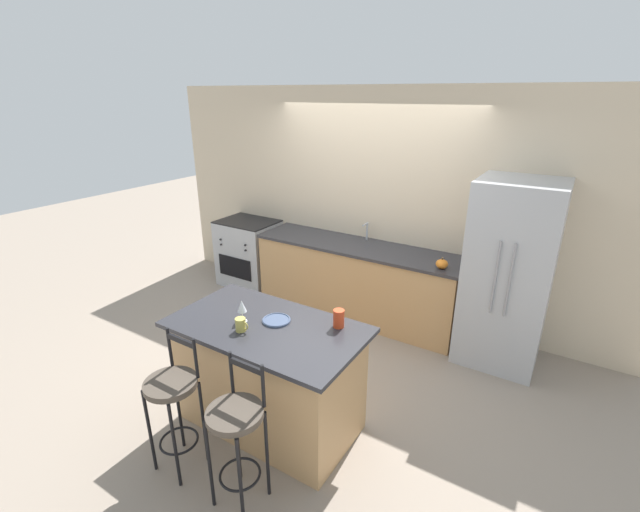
# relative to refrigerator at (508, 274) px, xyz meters

# --- Properties ---
(ground_plane) EXTENTS (18.00, 18.00, 0.00)m
(ground_plane) POSITION_rel_refrigerator_xyz_m (-1.68, -0.33, -0.94)
(ground_plane) COLOR gray
(wall_back) EXTENTS (6.00, 0.07, 2.70)m
(wall_back) POSITION_rel_refrigerator_xyz_m (-1.68, 0.39, 0.41)
(wall_back) COLOR beige
(wall_back) RESTS_ON ground_plane
(back_counter) EXTENTS (2.55, 0.71, 0.92)m
(back_counter) POSITION_rel_refrigerator_xyz_m (-1.68, 0.06, -0.48)
(back_counter) COLOR tan
(back_counter) RESTS_ON ground_plane
(sink_faucet) EXTENTS (0.02, 0.13, 0.22)m
(sink_faucet) POSITION_rel_refrigerator_xyz_m (-1.68, 0.26, 0.12)
(sink_faucet) COLOR #ADAFB5
(sink_faucet) RESTS_ON back_counter
(kitchen_island) EXTENTS (1.53, 0.86, 0.93)m
(kitchen_island) POSITION_rel_refrigerator_xyz_m (-1.42, -2.03, -0.47)
(kitchen_island) COLOR tan
(kitchen_island) RESTS_ON ground_plane
(refrigerator) EXTENTS (0.77, 0.77, 1.88)m
(refrigerator) POSITION_rel_refrigerator_xyz_m (0.00, 0.00, 0.00)
(refrigerator) COLOR #ADAFB5
(refrigerator) RESTS_ON ground_plane
(oven_range) EXTENTS (0.79, 0.64, 0.94)m
(oven_range) POSITION_rel_refrigerator_xyz_m (-3.42, 0.06, -0.47)
(oven_range) COLOR #ADAFB5
(oven_range) RESTS_ON ground_plane
(bar_stool_near) EXTENTS (0.37, 0.37, 1.06)m
(bar_stool_near) POSITION_rel_refrigerator_xyz_m (-1.71, -2.73, -0.33)
(bar_stool_near) COLOR black
(bar_stool_near) RESTS_ON ground_plane
(bar_stool_far) EXTENTS (0.37, 0.37, 1.06)m
(bar_stool_far) POSITION_rel_refrigerator_xyz_m (-1.13, -2.71, -0.33)
(bar_stool_far) COLOR black
(bar_stool_far) RESTS_ON ground_plane
(dinner_plate) EXTENTS (0.22, 0.22, 0.02)m
(dinner_plate) POSITION_rel_refrigerator_xyz_m (-1.39, -1.94, 0.01)
(dinner_plate) COLOR #425170
(dinner_plate) RESTS_ON kitchen_island
(wine_glass) EXTENTS (0.07, 0.07, 0.18)m
(wine_glass) POSITION_rel_refrigerator_xyz_m (-1.61, -2.08, 0.13)
(wine_glass) COLOR white
(wine_glass) RESTS_ON kitchen_island
(coffee_mug) EXTENTS (0.11, 0.08, 0.10)m
(coffee_mug) POSITION_rel_refrigerator_xyz_m (-1.53, -2.19, 0.05)
(coffee_mug) COLOR #C1B251
(coffee_mug) RESTS_ON kitchen_island
(tumbler_cup) EXTENTS (0.09, 0.09, 0.14)m
(tumbler_cup) POSITION_rel_refrigerator_xyz_m (-0.93, -1.75, 0.07)
(tumbler_cup) COLOR red
(tumbler_cup) RESTS_ON kitchen_island
(pumpkin_decoration) EXTENTS (0.12, 0.12, 0.12)m
(pumpkin_decoration) POSITION_rel_refrigerator_xyz_m (-0.62, -0.14, 0.03)
(pumpkin_decoration) COLOR orange
(pumpkin_decoration) RESTS_ON back_counter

